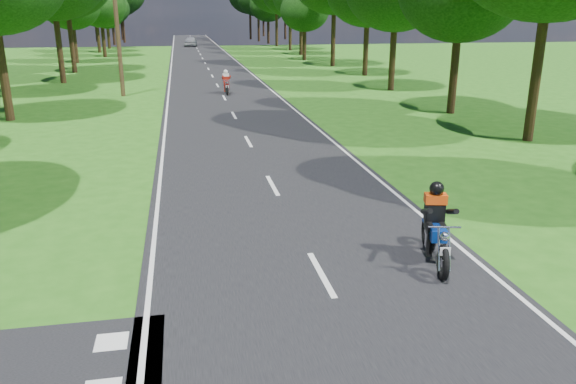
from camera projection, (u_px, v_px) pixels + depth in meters
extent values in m
plane|color=#255E15|center=(351.00, 329.00, 9.16)|extent=(160.00, 160.00, 0.00)
cube|color=black|center=(205.00, 63.00, 55.91)|extent=(7.00, 140.00, 0.02)
cube|color=silver|center=(321.00, 274.00, 11.03)|extent=(0.12, 2.00, 0.01)
cube|color=silver|center=(273.00, 185.00, 16.64)|extent=(0.12, 2.00, 0.01)
cube|color=silver|center=(248.00, 141.00, 22.25)|extent=(0.12, 2.00, 0.01)
cube|color=silver|center=(234.00, 115.00, 27.86)|extent=(0.12, 2.00, 0.01)
cube|color=silver|center=(224.00, 98.00, 33.47)|extent=(0.12, 2.00, 0.01)
cube|color=silver|center=(217.00, 85.00, 39.08)|extent=(0.12, 2.00, 0.01)
cube|color=silver|center=(212.00, 76.00, 44.69)|extent=(0.12, 2.00, 0.01)
cube|color=silver|center=(208.00, 69.00, 50.30)|extent=(0.12, 2.00, 0.01)
cube|color=silver|center=(205.00, 63.00, 55.91)|extent=(0.12, 2.00, 0.01)
cube|color=silver|center=(203.00, 58.00, 61.52)|extent=(0.12, 2.00, 0.01)
cube|color=silver|center=(200.00, 54.00, 67.13)|extent=(0.12, 2.00, 0.01)
cube|color=silver|center=(199.00, 51.00, 72.74)|extent=(0.12, 2.00, 0.01)
cube|color=silver|center=(197.00, 48.00, 78.35)|extent=(0.12, 2.00, 0.01)
cube|color=silver|center=(196.00, 46.00, 83.96)|extent=(0.12, 2.00, 0.01)
cube|color=silver|center=(194.00, 44.00, 89.57)|extent=(0.12, 2.00, 0.01)
cube|color=silver|center=(193.00, 42.00, 95.18)|extent=(0.12, 2.00, 0.01)
cube|color=silver|center=(192.00, 40.00, 100.79)|extent=(0.12, 2.00, 0.01)
cube|color=silver|center=(192.00, 38.00, 106.40)|extent=(0.12, 2.00, 0.01)
cube|color=silver|center=(191.00, 37.00, 112.01)|extent=(0.12, 2.00, 0.01)
cube|color=silver|center=(190.00, 36.00, 117.62)|extent=(0.12, 2.00, 0.01)
cube|color=silver|center=(171.00, 64.00, 55.32)|extent=(0.10, 140.00, 0.01)
cube|color=silver|center=(238.00, 62.00, 56.49)|extent=(0.10, 140.00, 0.01)
cube|color=silver|center=(112.00, 342.00, 8.76)|extent=(0.50, 0.50, 0.01)
cylinder|color=black|center=(4.00, 79.00, 26.10)|extent=(0.40, 0.40, 3.91)
cylinder|color=black|center=(3.00, 65.00, 33.58)|extent=(0.40, 0.40, 3.79)
cylinder|color=black|center=(60.00, 52.00, 39.87)|extent=(0.40, 0.40, 4.32)
cylinder|color=black|center=(72.00, 46.00, 46.79)|extent=(0.40, 0.40, 4.40)
cylinder|color=black|center=(75.00, 46.00, 55.79)|extent=(0.40, 0.40, 3.20)
ellipsoid|color=black|center=(71.00, 5.00, 54.58)|extent=(5.60, 5.60, 4.76)
cylinder|color=black|center=(104.00, 42.00, 63.01)|extent=(0.40, 0.40, 3.22)
ellipsoid|color=black|center=(100.00, 5.00, 61.79)|extent=(5.64, 5.64, 4.79)
cylinder|color=black|center=(98.00, 38.00, 69.94)|extent=(0.40, 0.40, 3.61)
ellipsoid|color=black|center=(95.00, 0.00, 68.57)|extent=(6.31, 6.31, 5.37)
cylinder|color=black|center=(109.00, 39.00, 77.46)|extent=(0.40, 0.40, 2.67)
ellipsoid|color=black|center=(106.00, 14.00, 76.45)|extent=(4.67, 4.67, 3.97)
ellipsoid|color=black|center=(105.00, 4.00, 76.05)|extent=(4.00, 4.00, 3.40)
cylinder|color=black|center=(114.00, 35.00, 85.92)|extent=(0.40, 0.40, 3.09)
ellipsoid|color=black|center=(111.00, 8.00, 84.75)|extent=(5.40, 5.40, 4.59)
cylinder|color=black|center=(124.00, 29.00, 91.96)|extent=(0.40, 0.40, 4.48)
cylinder|color=black|center=(122.00, 28.00, 100.23)|extent=(0.40, 0.40, 4.09)
cylinder|color=black|center=(535.00, 83.00, 21.83)|extent=(0.40, 0.40, 4.56)
cylinder|color=black|center=(453.00, 78.00, 28.04)|extent=(0.40, 0.40, 3.49)
cylinder|color=black|center=(392.00, 61.00, 36.34)|extent=(0.40, 0.40, 3.69)
cylinder|color=black|center=(366.00, 52.00, 44.79)|extent=(0.40, 0.40, 3.74)
cylinder|color=black|center=(333.00, 41.00, 52.34)|extent=(0.40, 0.40, 4.64)
cylinder|color=black|center=(304.00, 46.00, 59.13)|extent=(0.40, 0.40, 2.91)
ellipsoid|color=black|center=(305.00, 10.00, 58.03)|extent=(5.09, 5.09, 4.33)
cylinder|color=black|center=(301.00, 38.00, 66.19)|extent=(0.40, 0.40, 3.88)
cylinder|color=black|center=(290.00, 34.00, 74.12)|extent=(0.40, 0.40, 4.18)
cylinder|color=black|center=(277.00, 30.00, 82.38)|extent=(0.40, 0.40, 4.63)
cylinder|color=black|center=(268.00, 33.00, 89.37)|extent=(0.40, 0.40, 3.36)
ellipsoid|color=black|center=(268.00, 5.00, 88.10)|extent=(5.88, 5.88, 5.00)
cylinder|color=black|center=(259.00, 29.00, 95.92)|extent=(0.40, 0.40, 4.09)
cylinder|color=black|center=(250.00, 27.00, 103.03)|extent=(0.40, 0.40, 4.48)
cylinder|color=black|center=(117.00, 28.00, 108.95)|extent=(0.40, 0.40, 3.84)
ellipsoid|color=black|center=(115.00, 2.00, 107.50)|extent=(6.72, 6.72, 5.71)
cylinder|color=black|center=(264.00, 26.00, 115.90)|extent=(0.40, 0.40, 4.16)
ellipsoid|color=black|center=(263.00, 0.00, 114.33)|extent=(7.28, 7.28, 6.19)
cylinder|color=black|center=(96.00, 31.00, 94.62)|extent=(0.40, 0.40, 3.52)
ellipsoid|color=black|center=(94.00, 4.00, 93.29)|extent=(6.16, 6.16, 5.24)
cylinder|color=black|center=(285.00, 27.00, 103.12)|extent=(0.40, 0.40, 4.48)
cylinder|color=#382616|center=(117.00, 28.00, 33.05)|extent=(0.26, 0.26, 8.00)
imported|color=#A5A8AC|center=(191.00, 41.00, 82.07)|extent=(2.09, 4.43, 1.46)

